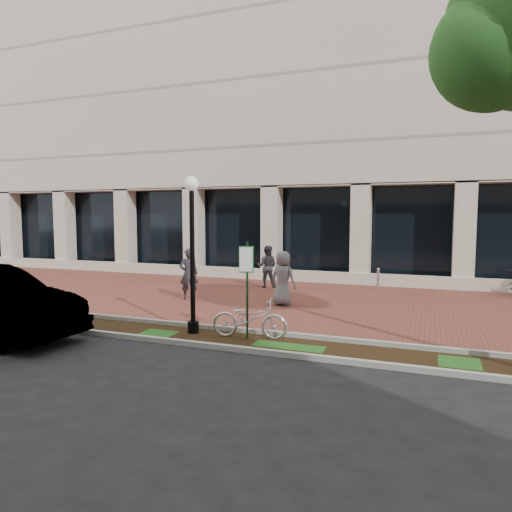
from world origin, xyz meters
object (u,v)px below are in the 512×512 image
(pedestrian_right, at_px, (283,278))
(bollard, at_px, (378,279))
(parking_sign, at_px, (247,277))
(lamppost, at_px, (192,245))
(locked_bicycle, at_px, (250,318))
(pedestrian_mid, at_px, (267,267))
(pedestrian_left, at_px, (189,274))

(pedestrian_right, relative_size, bollard, 2.04)
(parking_sign, relative_size, lamppost, 0.60)
(locked_bicycle, relative_size, pedestrian_mid, 1.06)
(pedestrian_left, relative_size, pedestrian_right, 1.00)
(pedestrian_right, distance_m, bollard, 5.04)
(locked_bicycle, relative_size, pedestrian_right, 1.02)
(pedestrian_right, bearing_deg, locked_bicycle, 111.35)
(bollard, bearing_deg, pedestrian_right, -120.49)
(lamppost, distance_m, locked_bicycle, 2.26)
(locked_bicycle, xyz_separation_m, pedestrian_left, (-3.82, 3.92, 0.41))
(parking_sign, bearing_deg, bollard, 57.07)
(lamppost, bearing_deg, pedestrian_mid, 95.22)
(parking_sign, xyz_separation_m, bollard, (2.11, 8.48, -1.04))
(parking_sign, height_order, bollard, parking_sign)
(parking_sign, bearing_deg, pedestrian_left, 114.34)
(parking_sign, xyz_separation_m, locked_bicycle, (0.02, 0.12, -1.00))
(parking_sign, distance_m, bollard, 8.80)
(pedestrian_left, height_order, pedestrian_mid, pedestrian_left)
(pedestrian_mid, xyz_separation_m, pedestrian_right, (1.70, -3.30, 0.03))
(parking_sign, bearing_deg, pedestrian_right, 77.01)
(parking_sign, distance_m, lamppost, 1.62)
(pedestrian_left, relative_size, pedestrian_mid, 1.04)
(parking_sign, bearing_deg, locked_bicycle, 63.61)
(parking_sign, relative_size, pedestrian_right, 1.30)
(parking_sign, relative_size, locked_bicycle, 1.28)
(lamppost, bearing_deg, parking_sign, -2.10)
(pedestrian_right, bearing_deg, bollard, -105.49)
(parking_sign, height_order, pedestrian_mid, parking_sign)
(parking_sign, height_order, pedestrian_right, parking_sign)
(locked_bicycle, distance_m, pedestrian_mid, 7.66)
(parking_sign, height_order, pedestrian_left, parking_sign)
(parking_sign, distance_m, locked_bicycle, 1.01)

